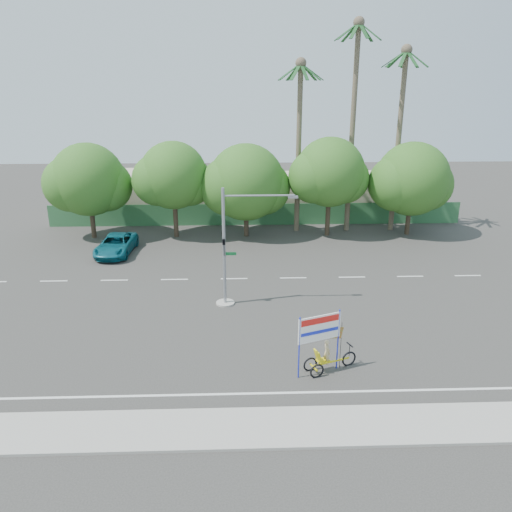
{
  "coord_description": "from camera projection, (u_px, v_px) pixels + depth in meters",
  "views": [
    {
      "loc": [
        -1.63,
        -23.24,
        12.44
      ],
      "look_at": [
        -0.71,
        2.53,
        3.5
      ],
      "focal_mm": 35.0,
      "sensor_mm": 36.0,
      "label": 1
    }
  ],
  "objects": [
    {
      "name": "building_left",
      "position": [
        155.0,
        194.0,
        49.64
      ],
      "size": [
        12.0,
        8.0,
        4.0
      ],
      "primitive_type": "cube",
      "color": "beige",
      "rests_on": "ground"
    },
    {
      "name": "building_right",
      "position": [
        334.0,
        195.0,
        50.31
      ],
      "size": [
        14.0,
        8.0,
        3.6
      ],
      "primitive_type": "cube",
      "color": "beige",
      "rests_on": "ground"
    },
    {
      "name": "ground",
      "position": [
        271.0,
        335.0,
        26.08
      ],
      "size": [
        120.0,
        120.0,
        0.0
      ],
      "primitive_type": "plane",
      "color": "#33302D",
      "rests_on": "ground"
    },
    {
      "name": "sidewalk_near",
      "position": [
        284.0,
        427.0,
        18.98
      ],
      "size": [
        50.0,
        2.4,
        0.12
      ],
      "primitive_type": "cube",
      "color": "gray",
      "rests_on": "ground"
    },
    {
      "name": "fence",
      "position": [
        256.0,
        214.0,
        46.05
      ],
      "size": [
        38.0,
        0.08,
        2.0
      ],
      "primitive_type": "cube",
      "color": "#336B3D",
      "rests_on": "ground"
    },
    {
      "name": "palm_tall",
      "position": [
        354.0,
        109.0,
        41.33
      ],
      "size": [
        3.73,
        3.79,
        17.45
      ],
      "color": "#70604C",
      "rests_on": "ground"
    },
    {
      "name": "palm_short",
      "position": [
        299.0,
        129.0,
        41.7
      ],
      "size": [
        3.73,
        3.79,
        14.45
      ],
      "color": "#70604C",
      "rests_on": "ground"
    },
    {
      "name": "palm_mid",
      "position": [
        400.0,
        122.0,
        41.81
      ],
      "size": [
        3.73,
        3.79,
        15.45
      ],
      "color": "#70604C",
      "rests_on": "ground"
    },
    {
      "name": "trike_billboard",
      "position": [
        324.0,
        348.0,
        22.38
      ],
      "size": [
        2.89,
        1.36,
        3.02
      ],
      "rotation": [
        0.0,
        0.0,
        0.37
      ],
      "color": "black",
      "rests_on": "ground"
    },
    {
      "name": "tree_right",
      "position": [
        329.0,
        175.0,
        41.56
      ],
      "size": [
        6.9,
        5.8,
        8.36
      ],
      "color": "#473828",
      "rests_on": "ground"
    },
    {
      "name": "traffic_signal",
      "position": [
        230.0,
        258.0,
        28.81
      ],
      "size": [
        4.72,
        1.1,
        7.0
      ],
      "color": "gray",
      "rests_on": "ground"
    },
    {
      "name": "tree_far_right",
      "position": [
        411.0,
        181.0,
        41.99
      ],
      "size": [
        7.38,
        6.2,
        7.94
      ],
      "color": "#473828",
      "rests_on": "ground"
    },
    {
      "name": "tree_center",
      "position": [
        245.0,
        184.0,
        41.58
      ],
      "size": [
        7.62,
        6.4,
        7.85
      ],
      "color": "#473828",
      "rests_on": "ground"
    },
    {
      "name": "pickup_truck",
      "position": [
        116.0,
        245.0,
        38.25
      ],
      "size": [
        2.68,
        5.37,
        1.46
      ],
      "primitive_type": "imported",
      "rotation": [
        0.0,
        0.0,
        -0.05
      ],
      "color": "#0F5C6C",
      "rests_on": "ground"
    },
    {
      "name": "tree_left",
      "position": [
        173.0,
        178.0,
        41.18
      ],
      "size": [
        6.66,
        5.6,
        8.07
      ],
      "color": "#473828",
      "rests_on": "ground"
    },
    {
      "name": "tree_far_left",
      "position": [
        88.0,
        182.0,
        41.04
      ],
      "size": [
        7.14,
        6.0,
        7.96
      ],
      "color": "#473828",
      "rests_on": "ground"
    }
  ]
}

